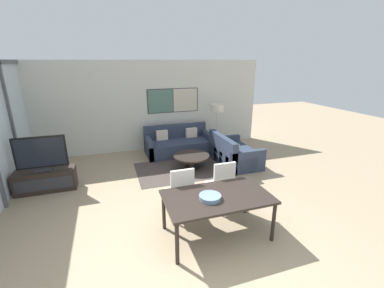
# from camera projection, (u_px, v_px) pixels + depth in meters

# --- Properties ---
(ground_plane) EXTENTS (24.00, 24.00, 0.00)m
(ground_plane) POSITION_uv_depth(u_px,v_px,m) (210.00, 263.00, 3.70)
(ground_plane) COLOR #9E896B
(wall_back) EXTENTS (7.65, 0.09, 2.80)m
(wall_back) POSITION_uv_depth(u_px,v_px,m) (147.00, 106.00, 8.08)
(wall_back) COLOR silver
(wall_back) RESTS_ON ground_plane
(area_rug) EXTENTS (2.92, 1.62, 0.01)m
(area_rug) POSITION_uv_depth(u_px,v_px,m) (191.00, 168.00, 6.96)
(area_rug) COLOR #473D38
(area_rug) RESTS_ON ground_plane
(tv_console) EXTENTS (1.24, 0.44, 0.49)m
(tv_console) POSITION_uv_depth(u_px,v_px,m) (46.00, 180.00, 5.70)
(tv_console) COLOR black
(tv_console) RESTS_ON ground_plane
(television) EXTENTS (1.03, 0.20, 0.77)m
(television) POSITION_uv_depth(u_px,v_px,m) (41.00, 154.00, 5.51)
(television) COLOR #2D2D33
(television) RESTS_ON tv_console
(sofa_main) EXTENTS (2.03, 0.98, 0.84)m
(sofa_main) POSITION_uv_depth(u_px,v_px,m) (178.00, 144.00, 8.07)
(sofa_main) COLOR #2D384C
(sofa_main) RESTS_ON ground_plane
(sofa_side) EXTENTS (0.98, 1.54, 0.84)m
(sofa_side) POSITION_uv_depth(u_px,v_px,m) (232.00, 154.00, 7.19)
(sofa_side) COLOR #2D384C
(sofa_side) RESTS_ON ground_plane
(coffee_table) EXTENTS (0.96, 0.96, 0.37)m
(coffee_table) POSITION_uv_depth(u_px,v_px,m) (191.00, 158.00, 6.87)
(coffee_table) COLOR black
(coffee_table) RESTS_ON ground_plane
(dining_table) EXTENTS (1.70, 0.98, 0.73)m
(dining_table) POSITION_uv_depth(u_px,v_px,m) (217.00, 199.00, 4.11)
(dining_table) COLOR black
(dining_table) RESTS_ON ground_plane
(dining_chair_left) EXTENTS (0.46, 0.46, 1.00)m
(dining_chair_left) POSITION_uv_depth(u_px,v_px,m) (181.00, 190.00, 4.64)
(dining_chair_left) COLOR beige
(dining_chair_left) RESTS_ON ground_plane
(dining_chair_centre) EXTENTS (0.46, 0.46, 1.00)m
(dining_chair_centre) POSITION_uv_depth(u_px,v_px,m) (222.00, 183.00, 4.92)
(dining_chair_centre) COLOR beige
(dining_chair_centre) RESTS_ON ground_plane
(fruit_bowl) EXTENTS (0.35, 0.35, 0.07)m
(fruit_bowl) POSITION_uv_depth(u_px,v_px,m) (210.00, 197.00, 3.98)
(fruit_bowl) COLOR slate
(fruit_bowl) RESTS_ON dining_table
(floor_lamp) EXTENTS (0.41, 0.41, 1.46)m
(floor_lamp) POSITION_uv_depth(u_px,v_px,m) (217.00, 111.00, 8.11)
(floor_lamp) COLOR #2D2D33
(floor_lamp) RESTS_ON ground_plane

